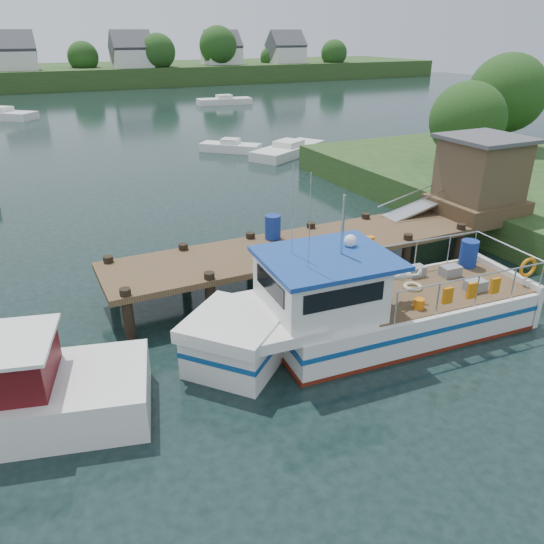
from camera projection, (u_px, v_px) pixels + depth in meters
name	position (u px, v px, depth m)	size (l,w,h in m)	color
ground_plane	(279.00, 284.00, 18.76)	(160.00, 160.00, 0.00)	black
far_shore	(50.00, 72.00, 85.29)	(140.00, 42.55, 9.22)	#2D4A1E
dock	(430.00, 200.00, 20.43)	(16.60, 3.00, 4.78)	brown
lobster_boat	(360.00, 310.00, 15.09)	(10.93, 3.79, 5.23)	silver
moored_far	(224.00, 101.00, 64.78)	(6.76, 2.98, 1.11)	silver
moored_b	(231.00, 147.00, 39.19)	(4.27, 4.11, 0.98)	silver
moored_c	(289.00, 150.00, 38.14)	(6.90, 5.28, 1.05)	silver
moored_d	(1.00, 115.00, 53.73)	(7.03, 6.59, 1.23)	silver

